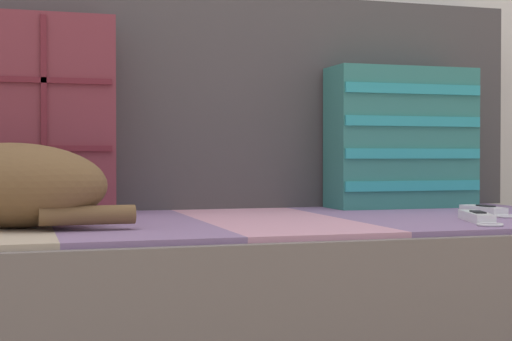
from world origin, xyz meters
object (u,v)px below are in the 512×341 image
Objects in this scene: throw_pillow_quilted at (7,115)px; game_remote_far at (485,211)px; couch at (196,317)px; game_remote_near at (477,217)px; throw_pillow_striped at (401,138)px.

throw_pillow_quilted is 1.06m from game_remote_far.
game_remote_near is (0.51, -0.23, 0.21)m from couch.
couch is 0.59m from throw_pillow_quilted.
game_remote_near is at bearing -24.08° from couch.
throw_pillow_quilted is 0.94m from throw_pillow_striped.
game_remote_far is (1.00, -0.27, -0.21)m from throw_pillow_quilted.
game_remote_near and game_remote_far have the same top height.
throw_pillow_quilted is 2.17× the size of game_remote_near.
game_remote_near is (0.88, -0.43, -0.21)m from throw_pillow_quilted.
couch is 4.12× the size of throw_pillow_quilted.
couch is 8.96× the size of game_remote_near.
game_remote_near is 1.13× the size of game_remote_far.
couch is at bearing 155.92° from game_remote_near.
throw_pillow_striped is 0.32m from game_remote_far.
couch is 0.67m from game_remote_far.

